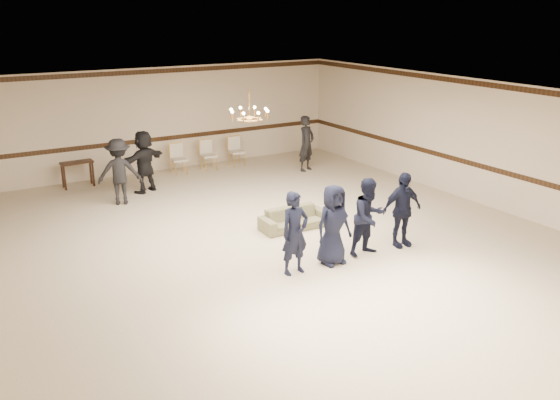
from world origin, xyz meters
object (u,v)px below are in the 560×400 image
Objects in this scene: adult_mid at (144,161)px; adult_right at (306,143)px; boy_a at (295,233)px; boy_d at (402,210)px; boy_b at (333,225)px; boy_c at (369,217)px; console_table at (78,174)px; settee at (295,218)px; chandelier at (249,105)px; banquet_chair_left at (179,159)px; banquet_chair_mid at (209,155)px; adult_left at (119,172)px; banquet_chair_right at (237,152)px.

adult_right is (5.10, -0.40, 0.00)m from adult_mid.
boy_a is 1.00× the size of boy_d.
boy_b is at bearing -3.75° from boy_a.
boy_c is 9.06m from console_table.
settee is at bearing -61.91° from console_table.
chandelier reaches higher than boy_c.
boy_b is 1.00× the size of boy_d.
console_table is at bearing 142.38° from adult_right.
console_table is at bearing 116.37° from chandelier.
boy_c is 2.20m from settee.
chandelier is 3.62m from boy_c.
boy_c reaches higher than banquet_chair_left.
adult_left is at bearing -146.10° from banquet_chair_mid.
boy_d is 8.14m from banquet_chair_left.
adult_left reaches higher than banquet_chair_mid.
chandelier reaches higher than adult_right.
console_table is at bearing -178.83° from banquet_chair_mid.
chandelier is 0.54× the size of adult_right.
settee is 6.99m from console_table.
adult_mid is (-3.41, 6.66, 0.05)m from boy_d.
boy_b is at bearing -86.79° from banquet_chair_left.
boy_b is 1.84× the size of console_table.
boy_a is 1.84× the size of console_table.
boy_a is 1.00× the size of boy_c.
adult_left is at bearing 131.04° from boy_d.
boy_d is at bearing -3.75° from boy_a.
banquet_chair_mid is (3.39, 1.95, -0.40)m from adult_left.
console_table is (-5.00, 0.20, -0.10)m from banquet_chair_right.
boy_b is 1.74× the size of banquet_chair_mid.
banquet_chair_left is at bearing 87.45° from boy_b.
boy_b and boy_d have the same top height.
adult_mid is at bearing 106.60° from chandelier.
boy_b is 7.96m from banquet_chair_mid.
settee is (1.31, 2.07, -0.58)m from boy_a.
chandelier is 5.91m from banquet_chair_mid.
banquet_chair_right is (2.00, 0.00, 0.00)m from banquet_chair_left.
boy_a is at bearing -93.29° from banquet_chair_left.
boy_a is at bearing 71.71° from adult_mid.
boy_a is 8.39m from banquet_chair_right.
adult_left is (-2.51, 5.96, 0.05)m from boy_b.
adult_mid is at bearing 100.21° from boy_b.
banquet_chair_mid is at bearing 87.01° from settee.
adult_left reaches higher than boy_d.
boy_d is at bearing -54.50° from settee.
banquet_chair_right is at bearing 66.23° from chandelier.
banquet_chair_left reaches higher than console_table.
banquet_chair_mid is (-0.02, 7.91, -0.35)m from boy_c.
adult_right reaches higher than settee.
boy_c is 1.00× the size of settee.
boy_a is 6.69m from adult_mid.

